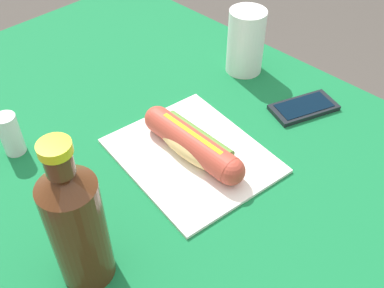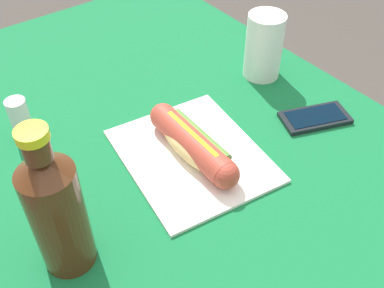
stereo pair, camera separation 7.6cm
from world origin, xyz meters
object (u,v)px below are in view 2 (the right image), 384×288
at_px(soda_bottle, 57,210).
at_px(drinking_cup, 264,46).
at_px(hot_dog, 192,144).
at_px(salt_shaker, 20,118).
at_px(cell_phone, 315,118).

relative_size(soda_bottle, drinking_cup, 1.75).
bearing_deg(hot_dog, salt_shaker, -137.58).
xyz_separation_m(hot_dog, soda_bottle, (0.06, -0.26, 0.07)).
relative_size(cell_phone, salt_shaker, 1.82).
distance_m(hot_dog, soda_bottle, 0.27).
distance_m(soda_bottle, salt_shaker, 0.30).
bearing_deg(salt_shaker, drinking_cup, 76.14).
distance_m(hot_dog, cell_phone, 0.25).
bearing_deg(salt_shaker, cell_phone, 57.39).
bearing_deg(drinking_cup, salt_shaker, -103.86).
bearing_deg(drinking_cup, cell_phone, -7.63).
relative_size(hot_dog, soda_bottle, 0.94).
bearing_deg(salt_shaker, soda_bottle, -9.65).
height_order(drinking_cup, salt_shaker, drinking_cup).
distance_m(drinking_cup, salt_shaker, 0.49).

